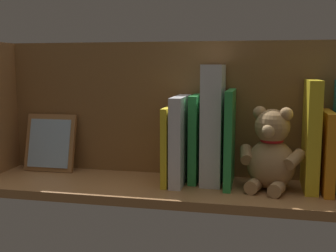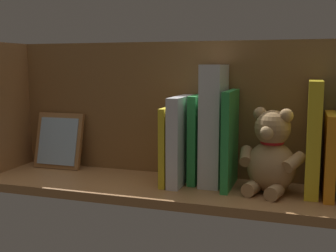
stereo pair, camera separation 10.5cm
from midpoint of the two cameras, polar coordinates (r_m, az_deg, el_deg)
ground_plane at (r=108.63cm, az=2.80°, el=-8.35°), size 101.73×26.47×2.20cm
shelf_back_panel at (r=115.37cm, az=4.30°, el=2.29°), size 101.73×1.50×35.99cm
shelf_side_divider at (r=126.59cm, az=-19.02°, el=2.39°), size 2.40×20.47×35.99cm
book_2 at (r=105.44cm, az=23.58°, el=-3.59°), size 2.26×14.89×19.08cm
book_3 at (r=105.11cm, az=21.70°, el=-1.50°), size 3.06×13.64×26.37cm
teddy_bear at (r=103.59cm, az=16.55°, el=-3.84°), size 15.68×14.87×20.04cm
book_4 at (r=105.09cm, az=11.20°, el=-1.78°), size 1.83×15.00×23.80cm
dictionary_thick_white at (r=106.50cm, az=8.98°, el=0.08°), size 5.07×12.15×29.93cm
book_5 at (r=108.57cm, az=6.62°, el=-1.76°), size 2.12×10.96×22.30cm
book_6 at (r=107.10cm, az=4.54°, el=-1.92°), size 3.06×15.58×22.13cm
book_7 at (r=108.26cm, az=2.90°, el=-2.50°), size 1.56×15.26×19.49cm
picture_frame_leaning at (r=126.37cm, az=-12.17°, el=-1.98°), size 14.60×5.29×16.07cm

